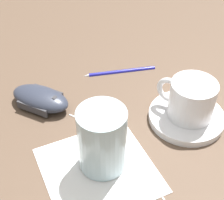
{
  "coord_description": "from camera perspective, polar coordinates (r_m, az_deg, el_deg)",
  "views": [
    {
      "loc": [
        0.17,
        0.4,
        0.44
      ],
      "look_at": [
        0.01,
        -0.03,
        0.03
      ],
      "focal_mm": 55.0,
      "sensor_mm": 36.0,
      "label": 1
    }
  ],
  "objects": [
    {
      "name": "mouse_cable",
      "position": [
        0.57,
        1.13,
        -8.9
      ],
      "size": [
        0.09,
        0.25,
        0.0
      ],
      "color": "white",
      "rests_on": "ground"
    },
    {
      "name": "napkin_under_glass",
      "position": [
        0.55,
        -2.25,
        -11.48
      ],
      "size": [
        0.18,
        0.18,
        0.0
      ],
      "primitive_type": "cube",
      "rotation": [
        0.0,
        0.0,
        0.08
      ],
      "color": "white",
      "rests_on": "ground"
    },
    {
      "name": "ground_plane",
      "position": [
        0.62,
        2.26,
        -3.69
      ],
      "size": [
        3.0,
        3.0,
        0.0
      ],
      "primitive_type": "plane",
      "color": "brown"
    },
    {
      "name": "coffee_cup",
      "position": [
        0.61,
        12.94,
        0.18
      ],
      "size": [
        0.09,
        0.1,
        0.07
      ],
      "color": "white",
      "rests_on": "saucer"
    },
    {
      "name": "drinking_glass",
      "position": [
        0.51,
        -1.65,
        -6.59
      ],
      "size": [
        0.07,
        0.07,
        0.11
      ],
      "primitive_type": "cylinder",
      "color": "silver",
      "rests_on": "napkin_under_glass"
    },
    {
      "name": "saucer",
      "position": [
        0.63,
        12.24,
        -2.74
      ],
      "size": [
        0.14,
        0.14,
        0.01
      ],
      "primitive_type": "cylinder",
      "color": "white",
      "rests_on": "ground"
    },
    {
      "name": "computer_mouse",
      "position": [
        0.66,
        -11.82,
        0.27
      ],
      "size": [
        0.12,
        0.13,
        0.03
      ],
      "color": "#2D3342",
      "rests_on": "ground"
    },
    {
      "name": "pen",
      "position": [
        0.73,
        1.34,
        4.96
      ],
      "size": [
        0.15,
        0.03,
        0.01
      ],
      "color": "navy",
      "rests_on": "ground"
    }
  ]
}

